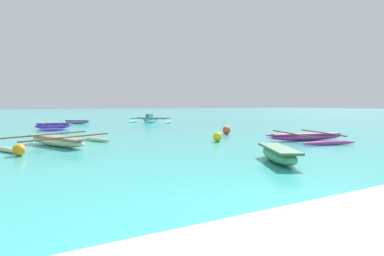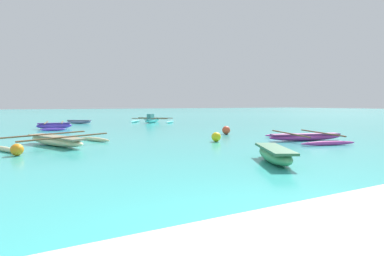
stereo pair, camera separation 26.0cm
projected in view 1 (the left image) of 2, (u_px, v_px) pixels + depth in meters
The scene contains 10 objects.
ground_plane at pixel (294, 248), 3.89m from camera, with size 240.00×240.00×0.00m.
moored_boat_0 at pixel (53, 126), 22.32m from camera, with size 2.50×3.88×0.52m.
moored_boat_1 at pixel (279, 154), 9.59m from camera, with size 1.77×2.66×0.48m.
moored_boat_2 at pixel (151, 120), 29.86m from camera, with size 4.28×4.22×0.90m.
moored_boat_3 at pixel (57, 141), 13.29m from camera, with size 4.90×4.00×0.49m.
moored_boat_4 at pixel (306, 137), 15.36m from camera, with size 4.01×4.40×0.41m.
moored_boat_5 at pixel (77, 122), 28.45m from camera, with size 2.28×1.84×0.35m.
mooring_buoy_0 at pixel (218, 137), 14.89m from camera, with size 0.47×0.47×0.47m.
mooring_buoy_1 at pixel (226, 130), 18.51m from camera, with size 0.51×0.51×0.51m.
mooring_buoy_2 at pixel (19, 150), 10.72m from camera, with size 0.44×0.44×0.44m.
Camera 1 is at (-2.92, -2.70, 1.87)m, focal length 28.00 mm.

